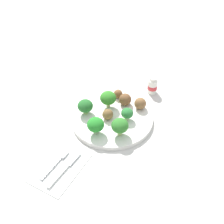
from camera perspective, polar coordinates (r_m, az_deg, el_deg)
ground_plane at (r=1.01m, az=0.00°, el=-1.50°), size 4.00×4.00×0.00m
plate at (r=1.01m, az=0.00°, el=-1.18°), size 0.28×0.28×0.02m
broccoli_floret_back_left at (r=0.92m, az=-3.20°, el=-2.50°), size 0.05×0.05×0.06m
broccoli_floret_near_rim at (r=0.92m, az=1.54°, el=-2.69°), size 0.05×0.05×0.06m
broccoli_floret_front_left at (r=1.00m, az=-5.21°, el=1.15°), size 0.05×0.05×0.05m
broccoli_floret_mid_right at (r=0.97m, az=2.96°, el=-0.28°), size 0.04×0.04×0.04m
broccoli_floret_back_right at (r=1.01m, az=-0.76°, el=2.72°), size 0.06×0.06×0.06m
meatball_back_left at (r=1.02m, az=5.50°, el=1.66°), size 0.04×0.04×0.04m
meatball_mid_left at (r=1.07m, az=1.19°, el=3.54°), size 0.03×0.03×0.03m
meatball_back_right at (r=0.98m, az=-0.83°, el=-0.46°), size 0.04×0.04×0.04m
meatball_near_rim at (r=1.04m, az=2.57°, el=2.45°), size 0.04×0.04×0.04m
napkin at (r=0.89m, az=-10.24°, el=-10.56°), size 0.17×0.12×0.01m
fork at (r=0.90m, az=-10.90°, el=-9.56°), size 0.12×0.02×0.01m
knife at (r=0.88m, az=-9.03°, el=-10.54°), size 0.15×0.02×0.01m
yogurt_bottle at (r=1.12m, az=7.86°, el=5.03°), size 0.04×0.04×0.07m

